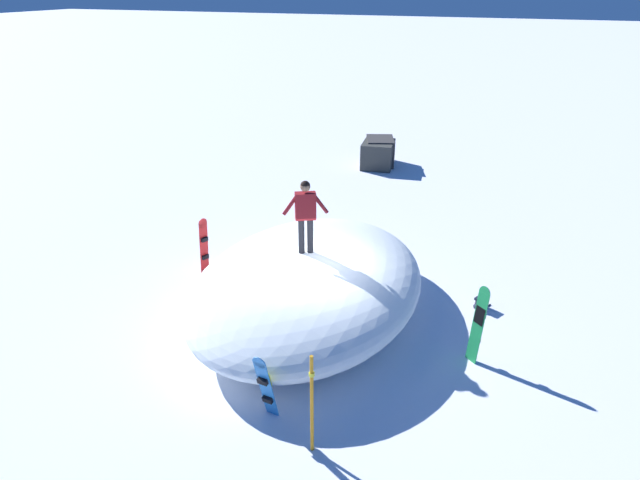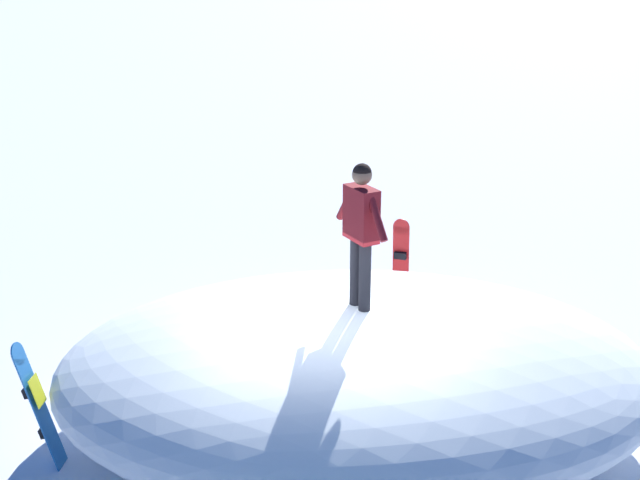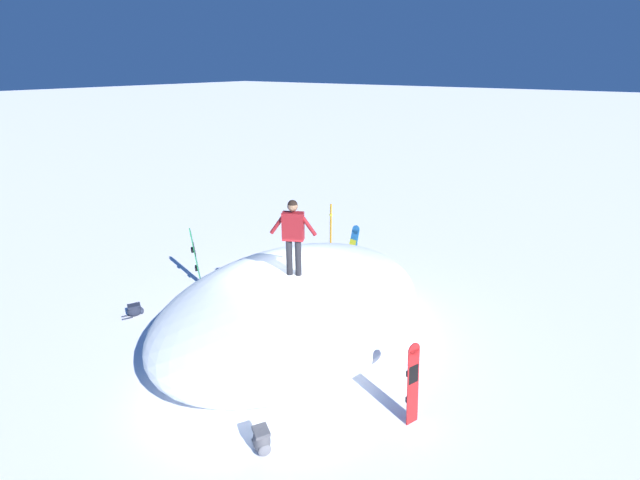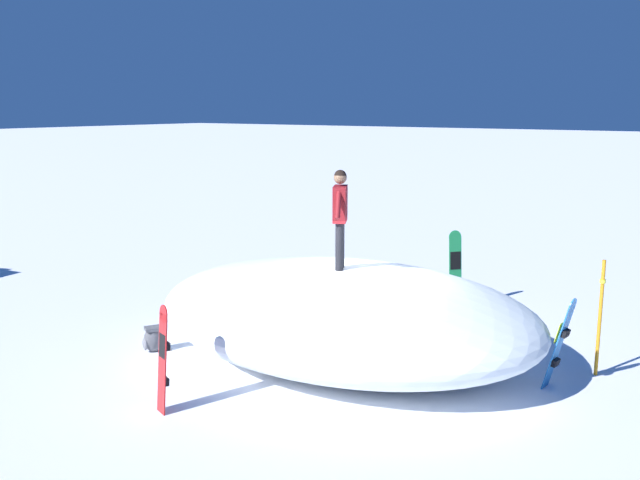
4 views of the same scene
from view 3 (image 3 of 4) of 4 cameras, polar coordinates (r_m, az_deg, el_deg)
The scene contains 9 objects.
ground at distance 11.29m, azimuth -3.71°, elevation -10.51°, with size 240.00×240.00×0.00m, color white.
snow_mound at distance 10.42m, azimuth -3.38°, elevation -8.26°, with size 7.15×5.14×1.62m, color white.
snowboarder_standing at distance 9.58m, azimuth -3.45°, elevation 1.16°, with size 0.55×0.95×1.72m.
snowboard_primary_upright at distance 13.19m, azimuth -15.68°, elevation -1.93°, with size 0.32×0.33×1.75m.
snowboard_secondary_upright at distance 8.29m, azimuth 11.74°, elevation -17.39°, with size 0.29×0.23×1.62m.
snowboard_tertiary_upright at distance 13.41m, azimuth 4.16°, elevation -1.29°, with size 0.43×0.30×1.54m.
backpack_near at distance 8.07m, azimuth -7.45°, elevation -24.07°, with size 0.45×0.54×0.48m.
backpack_far at distance 12.40m, azimuth -22.56°, elevation -8.27°, with size 0.57×0.43×0.32m.
trail_marker_pole at distance 14.10m, azimuth 1.38°, elevation 0.97°, with size 0.10×0.10×1.96m.
Camera 3 is at (-7.33, -6.15, 5.99)m, focal length 25.04 mm.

